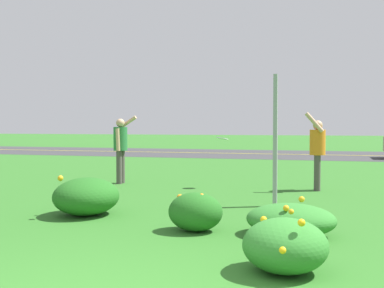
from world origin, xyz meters
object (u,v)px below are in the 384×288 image
sign_post_near_path (275,141)px  frisbee_white (222,139)px  person_thrower_green_shirt (121,145)px  person_catcher_orange_shirt (317,149)px

sign_post_near_path → frisbee_white: bearing=123.3°
sign_post_near_path → person_thrower_green_shirt: size_ratio=1.39×
person_catcher_orange_shirt → person_thrower_green_shirt: bearing=-179.5°
frisbee_white → sign_post_near_path: bearing=-56.7°
person_thrower_green_shirt → person_catcher_orange_shirt: person_catcher_orange_shirt is taller
sign_post_near_path → frisbee_white: sign_post_near_path is taller
person_thrower_green_shirt → frisbee_white: size_ratio=5.99×
person_thrower_green_shirt → frisbee_white: 2.60m
person_thrower_green_shirt → person_catcher_orange_shirt: bearing=0.5°
person_thrower_green_shirt → frisbee_white: bearing=-1.9°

